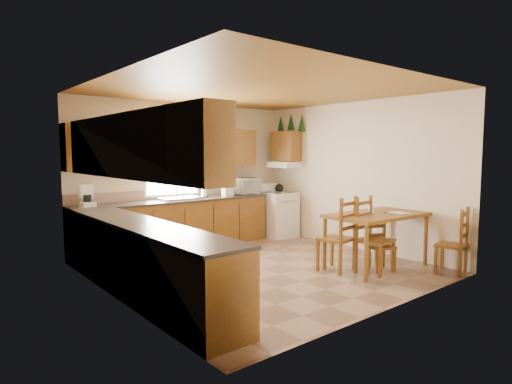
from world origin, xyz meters
TOP-DOWN VIEW (x-y plane):
  - floor at (0.00, 0.00)m, footprint 4.50×4.50m
  - ceiling at (0.00, 0.00)m, footprint 4.50×4.50m
  - wall_left at (-2.25, 0.00)m, footprint 4.50×4.50m
  - wall_right at (2.25, 0.00)m, footprint 4.50×4.50m
  - wall_back at (0.00, 2.25)m, footprint 4.50×4.50m
  - wall_front at (0.00, -2.25)m, footprint 4.50×4.50m
  - lower_cab_back at (-0.38, 1.95)m, footprint 3.75×0.60m
  - lower_cab_left at (-1.95, -0.15)m, footprint 0.60×3.60m
  - counter_back at (-0.38, 1.95)m, footprint 3.75×0.63m
  - counter_left at (-1.95, -0.15)m, footprint 0.63×3.60m
  - backsplash at (-0.38, 2.24)m, footprint 3.75×0.01m
  - upper_cab_back_left at (-1.55, 2.08)m, footprint 1.41×0.33m
  - upper_cab_back_right at (0.86, 2.08)m, footprint 1.25×0.33m
  - upper_cab_left at (-2.08, -0.15)m, footprint 0.33×3.60m
  - upper_cab_stove at (2.08, 1.65)m, footprint 0.33×0.62m
  - range_hood at (2.03, 1.65)m, footprint 0.44×0.62m
  - window_frame at (-0.30, 2.22)m, footprint 1.13×0.02m
  - window_pane at (-0.30, 2.21)m, footprint 1.05×0.01m
  - window_valance at (-0.30, 2.19)m, footprint 1.19×0.01m
  - sink_basin at (-0.30, 1.95)m, footprint 0.75×0.45m
  - pine_decal_a at (2.21, 1.33)m, footprint 0.22×0.22m
  - pine_decal_b at (2.21, 1.65)m, footprint 0.22×0.22m
  - pine_decal_c at (2.21, 1.97)m, footprint 0.22×0.22m
  - stove at (1.88, 1.66)m, footprint 0.68×0.70m
  - coffeemaker at (-1.94, 1.97)m, footprint 0.24×0.28m
  - paper_towel at (0.25, 1.98)m, footprint 0.12×0.12m
  - toaster at (0.76, 1.93)m, footprint 0.22×0.14m
  - microwave at (1.19, 1.95)m, footprint 0.62×0.50m
  - dining_table at (1.41, -1.09)m, footprint 1.61×0.97m
  - chair_near_left at (0.80, -0.81)m, footprint 0.54×0.52m
  - chair_near_right at (1.99, -1.99)m, footprint 0.48×0.47m
  - chair_far_left at (1.15, -1.26)m, footprint 0.52×0.50m
  - chair_far_right at (1.31, -1.24)m, footprint 0.46×0.45m
  - table_paper at (1.75, -1.26)m, footprint 0.29×0.34m
  - table_card at (1.34, -1.04)m, footprint 0.09×0.05m

SIDE VIEW (x-z plane):
  - floor at x=0.00m, z-range 0.00..0.00m
  - dining_table at x=1.41m, z-range 0.00..0.85m
  - chair_far_right at x=1.31m, z-range 0.00..0.86m
  - lower_cab_back at x=-0.38m, z-range 0.00..0.88m
  - lower_cab_left at x=-1.95m, z-range 0.00..0.88m
  - stove at x=1.88m, z-range 0.00..0.92m
  - chair_near_right at x=1.99m, z-range 0.00..0.98m
  - chair_far_left at x=1.15m, z-range 0.00..1.12m
  - chair_near_left at x=0.80m, z-range 0.00..1.12m
  - table_paper at x=1.75m, z-range 0.85..0.85m
  - counter_back at x=-0.38m, z-range 0.88..0.92m
  - counter_left at x=-1.95m, z-range 0.88..0.92m
  - table_card at x=1.34m, z-range 0.85..0.96m
  - sink_basin at x=-0.30m, z-range 0.92..0.96m
  - toaster at x=0.76m, z-range 0.92..1.09m
  - backsplash at x=-0.38m, z-range 0.92..1.10m
  - paper_towel at x=0.25m, z-range 0.92..1.18m
  - microwave at x=1.19m, z-range 0.92..1.25m
  - coffeemaker at x=-1.94m, z-range 0.92..1.30m
  - wall_left at x=-2.25m, z-range 1.35..1.35m
  - wall_right at x=2.25m, z-range 1.35..1.35m
  - wall_back at x=0.00m, z-range 1.35..1.35m
  - wall_front at x=0.00m, z-range 1.35..1.35m
  - range_hood at x=2.03m, z-range 1.46..1.58m
  - window_frame at x=-0.30m, z-range 0.96..2.14m
  - window_pane at x=-0.30m, z-range 1.00..2.10m
  - upper_cab_back_left at x=-1.55m, z-range 1.48..2.23m
  - upper_cab_back_right at x=0.86m, z-range 1.48..2.23m
  - upper_cab_left at x=-2.08m, z-range 1.48..2.23m
  - upper_cab_stove at x=2.08m, z-range 1.59..2.21m
  - window_valance at x=-0.30m, z-range 1.93..2.17m
  - pine_decal_a at x=2.21m, z-range 2.20..2.56m
  - pine_decal_c at x=2.21m, z-range 2.20..2.56m
  - pine_decal_b at x=2.21m, z-range 2.24..2.60m
  - ceiling at x=0.00m, z-range 2.70..2.70m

